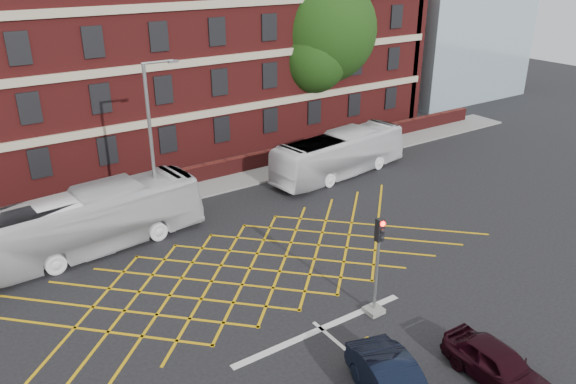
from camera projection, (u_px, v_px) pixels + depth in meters
ground at (273, 288)px, 24.67m from camera, size 120.00×120.00×0.00m
victorian_building at (102, 43)px, 38.41m from camera, size 51.00×12.17×20.40m
boundary_wall at (159, 183)px, 34.33m from camera, size 56.00×0.50×1.10m
far_pavement at (166, 196)px, 33.77m from camera, size 60.00×3.00×0.12m
glass_block at (445, 44)px, 56.13m from camera, size 14.00×10.00×10.00m
box_junction_hatching at (250, 268)px, 26.18m from camera, size 8.22×8.22×0.02m
stop_line at (321, 329)px, 22.00m from camera, size 8.00×0.30×0.02m
bus_left at (89, 221)px, 27.22m from camera, size 11.46×3.65×3.14m
bus_right at (340, 154)px, 36.55m from camera, size 10.50×3.69×2.86m
car_maroon at (498, 365)px, 19.10m from camera, size 1.74×4.11×1.39m
deciduous_tree at (322, 37)px, 43.01m from camera, size 8.28×8.22×12.19m
traffic_light_near at (376, 275)px, 22.32m from camera, size 0.70×0.70×4.27m
street_lamp at (156, 176)px, 28.72m from camera, size 2.25×1.00×8.81m
utility_cabinet at (366, 351)px, 20.09m from camera, size 0.40×0.36×0.92m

